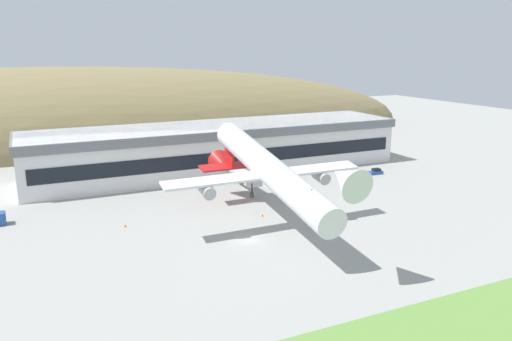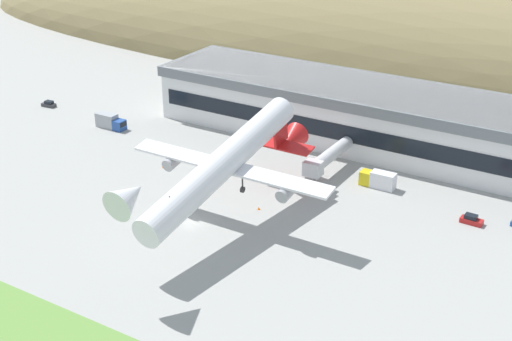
# 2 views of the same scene
# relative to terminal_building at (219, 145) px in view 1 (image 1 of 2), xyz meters

# --- Properties ---
(ground_plane) EXTENTS (420.08, 420.08, 0.00)m
(ground_plane) POSITION_rel_terminal_building_xyz_m (-13.56, -50.73, -7.29)
(ground_plane) COLOR #9E9E99
(hill_backdrop) EXTENTS (306.78, 73.62, 53.52)m
(hill_backdrop) POSITION_rel_terminal_building_xyz_m (-40.21, 65.99, -7.29)
(hill_backdrop) COLOR olive
(hill_backdrop) RESTS_ON ground_plane
(terminal_building) EXTENTS (102.43, 22.89, 12.88)m
(terminal_building) POSITION_rel_terminal_building_xyz_m (0.00, 0.00, 0.00)
(terminal_building) COLOR silver
(terminal_building) RESTS_ON ground_plane
(jetway_0) EXTENTS (3.38, 17.06, 5.43)m
(jetway_0) POSITION_rel_terminal_building_xyz_m (-1.66, -20.28, -3.30)
(jetway_0) COLOR silver
(jetway_0) RESTS_ON ground_plane
(cargo_airplane) EXTENTS (39.05, 53.92, 14.12)m
(cargo_airplane) POSITION_rel_terminal_building_xyz_m (-8.06, -47.11, 4.14)
(cargo_airplane) COLOR silver
(service_car_1) EXTENTS (3.89, 1.98, 1.58)m
(service_car_1) POSITION_rel_terminal_building_xyz_m (37.01, -21.53, -6.63)
(service_car_1) COLOR #264C99
(service_car_1) RESTS_ON ground_plane
(service_car_2) EXTENTS (3.95, 1.90, 1.64)m
(service_car_2) POSITION_rel_terminal_building_xyz_m (28.93, -24.75, -6.61)
(service_car_2) COLOR #B21E1E
(service_car_2) RESTS_ON ground_plane
(fuel_truck) EXTENTS (7.06, 2.53, 3.23)m
(fuel_truck) POSITION_rel_terminal_building_xyz_m (9.15, -19.69, -5.74)
(fuel_truck) COLOR gold
(fuel_truck) RESTS_ON ground_plane
(traffic_cone_0) EXTENTS (0.52, 0.52, 0.58)m
(traffic_cone_0) POSITION_rel_terminal_building_xyz_m (-5.72, -39.91, -7.01)
(traffic_cone_0) COLOR orange
(traffic_cone_0) RESTS_ON ground_plane
(traffic_cone_1) EXTENTS (0.52, 0.52, 0.58)m
(traffic_cone_1) POSITION_rel_terminal_building_xyz_m (-32.17, -34.48, -7.01)
(traffic_cone_1) COLOR orange
(traffic_cone_1) RESTS_ON ground_plane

